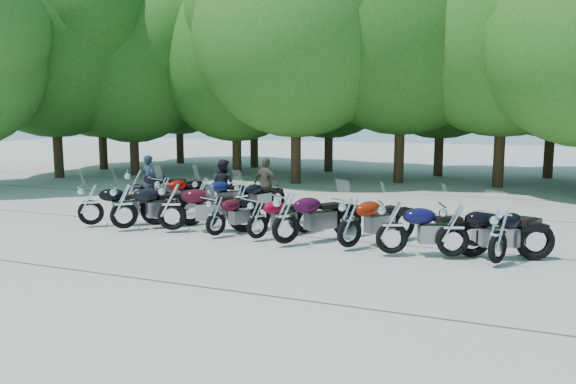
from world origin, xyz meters
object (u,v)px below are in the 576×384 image
at_px(motorcycle_6, 350,221).
at_px(motorcycle_9, 498,235).
at_px(motorcycle_2, 172,205).
at_px(motorcycle_13, 242,197).
at_px(motorcycle_7, 392,226).
at_px(rider_0, 149,180).
at_px(rider_1, 223,185).
at_px(rider_2, 266,184).
at_px(motorcycle_1, 124,205).
at_px(motorcycle_0, 90,203).
at_px(motorcycle_3, 216,215).
at_px(motorcycle_10, 136,187).
at_px(motorcycle_11, 164,193).
at_px(motorcycle_5, 286,217).
at_px(motorcycle_4, 257,217).
at_px(motorcycle_8, 453,228).
at_px(motorcycle_12, 202,194).

relative_size(motorcycle_6, motorcycle_9, 1.03).
xyz_separation_m(motorcycle_2, motorcycle_9, (7.84, -0.25, -0.07)).
bearing_deg(motorcycle_13, motorcycle_2, 96.95).
xyz_separation_m(motorcycle_7, rider_0, (-8.85, 3.70, 0.16)).
relative_size(rider_1, rider_2, 0.98).
bearing_deg(motorcycle_1, rider_2, -73.89).
bearing_deg(motorcycle_0, motorcycle_7, -124.72).
xyz_separation_m(motorcycle_3, rider_0, (-4.46, 3.51, 0.25)).
bearing_deg(motorcycle_9, rider_1, 0.58).
bearing_deg(motorcycle_10, motorcycle_11, -133.63).
relative_size(motorcycle_9, rider_0, 1.39).
relative_size(motorcycle_0, motorcycle_1, 0.95).
bearing_deg(motorcycle_5, motorcycle_0, 35.75).
height_order(motorcycle_13, rider_2, rider_2).
distance_m(motorcycle_0, motorcycle_4, 4.84).
relative_size(motorcycle_8, rider_1, 1.45).
distance_m(rider_0, rider_1, 2.84).
xyz_separation_m(motorcycle_2, motorcycle_12, (-0.56, 2.44, -0.08)).
xyz_separation_m(motorcycle_0, motorcycle_8, (9.37, 0.19, 0.01)).
xyz_separation_m(motorcycle_0, motorcycle_5, (5.68, -0.06, 0.04)).
bearing_deg(motorcycle_12, motorcycle_6, -166.09).
relative_size(motorcycle_2, motorcycle_5, 1.03).
bearing_deg(motorcycle_0, motorcycle_1, -127.82).
relative_size(motorcycle_13, rider_1, 1.27).
bearing_deg(rider_0, motorcycle_11, 161.47).
bearing_deg(motorcycle_1, motorcycle_12, -61.68).
relative_size(motorcycle_0, rider_1, 1.43).
bearing_deg(motorcycle_6, motorcycle_5, 40.35).
bearing_deg(motorcycle_12, motorcycle_5, -176.15).
bearing_deg(motorcycle_2, motorcycle_9, -116.85).
relative_size(motorcycle_5, motorcycle_11, 1.14).
distance_m(motorcycle_0, motorcycle_1, 1.15).
xyz_separation_m(motorcycle_9, rider_2, (-6.96, 4.18, 0.18)).
bearing_deg(motorcycle_1, rider_0, -20.29).
distance_m(motorcycle_2, motorcycle_13, 2.78).
relative_size(motorcycle_3, motorcycle_6, 0.86).
relative_size(motorcycle_7, motorcycle_12, 1.06).
relative_size(motorcycle_8, motorcycle_12, 1.05).
bearing_deg(motorcycle_3, motorcycle_11, -14.70).
bearing_deg(motorcycle_2, motorcycle_10, 24.93).
xyz_separation_m(motorcycle_8, motorcycle_11, (-8.86, 2.45, -0.06)).
xyz_separation_m(motorcycle_4, rider_1, (-2.72, 3.29, 0.23)).
distance_m(motorcycle_11, motorcycle_12, 1.35).
xyz_separation_m(motorcycle_7, motorcycle_10, (-8.75, 2.84, 0.04)).
height_order(motorcycle_0, motorcycle_6, motorcycle_6).
height_order(motorcycle_8, motorcycle_13, motorcycle_8).
relative_size(motorcycle_3, rider_0, 1.23).
bearing_deg(motorcycle_10, motorcycle_1, 175.07).
height_order(motorcycle_0, rider_0, rider_0).
bearing_deg(rider_0, motorcycle_3, 162.44).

